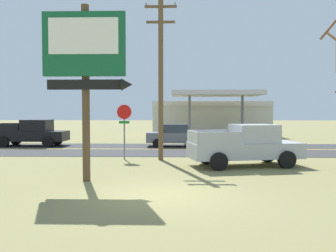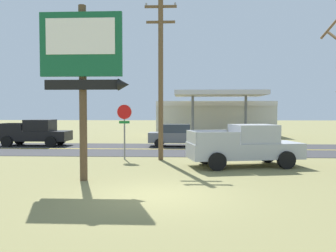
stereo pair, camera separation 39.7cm
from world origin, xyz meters
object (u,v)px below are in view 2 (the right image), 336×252
Objects in this scene: motel_sign at (83,61)px; pickup_black_on_road at (35,133)px; car_grey_near_lane at (177,135)px; gas_station at (214,117)px; pickup_silver_parked_on_lawn at (245,146)px; utility_pole at (161,74)px; stop_sign at (124,122)px.

motel_sign reaches higher than pickup_black_on_road.
gas_station is at bearing 73.11° from car_grey_near_lane.
gas_station reaches higher than pickup_black_on_road.
pickup_silver_parked_on_lawn is at bearing -90.71° from gas_station.
car_grey_near_lane is (0.71, 7.13, -3.71)m from utility_pole.
utility_pole reaches higher than gas_station.
stop_sign is 10.63m from pickup_black_on_road.
utility_pole is 5.80m from pickup_silver_parked_on_lawn.
gas_station is 18.72m from pickup_black_on_road.
gas_station is 21.21m from pickup_silver_parked_on_lawn.
utility_pole reaches higher than motel_sign.
motel_sign is 1.54× the size of car_grey_near_lane.
motel_sign reaches higher than car_grey_near_lane.
pickup_black_on_road is (-7.46, 12.94, -3.44)m from motel_sign.
stop_sign is 20.11m from gas_station.
pickup_black_on_road is at bearing -139.74° from gas_station.
motel_sign is 0.54× the size of gas_station.
utility_pole reaches higher than stop_sign.
stop_sign is 7.59m from car_grey_near_lane.
car_grey_near_lane is (-3.41, 9.10, -0.13)m from pickup_silver_parked_on_lawn.
motel_sign is 26.05m from gas_station.
stop_sign is at bearing -41.45° from pickup_black_on_road.
stop_sign is at bearing 85.48° from motel_sign.
utility_pole is at bearing -3.79° from stop_sign.
utility_pole reaches higher than car_grey_near_lane.
utility_pole is at bearing -102.83° from gas_station.
pickup_silver_parked_on_lawn is at bearing -25.55° from utility_pole.
utility_pole reaches higher than pickup_silver_parked_on_lawn.
pickup_black_on_road is (-7.93, 7.00, -1.06)m from stop_sign.
motel_sign is 1.24× the size of pickup_black_on_road.
pickup_silver_parked_on_lawn is 1.31× the size of car_grey_near_lane.
pickup_silver_parked_on_lawn is at bearing -69.48° from car_grey_near_lane.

